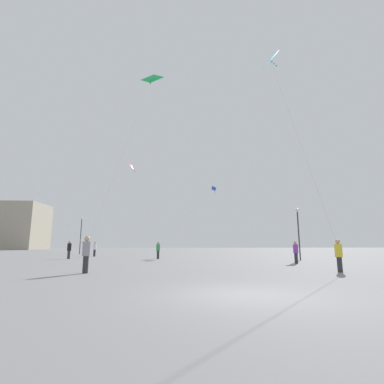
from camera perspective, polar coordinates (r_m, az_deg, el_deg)
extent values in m
plane|color=slate|center=(8.90, 10.48, -19.33)|extent=(300.00, 300.00, 0.00)
cylinder|color=#2D2D33|center=(33.18, -23.10, -11.30)|extent=(0.28, 0.28, 0.85)
cylinder|color=black|center=(33.17, -23.00, -9.93)|extent=(0.41, 0.41, 0.74)
sphere|color=tan|center=(33.17, -22.93, -9.06)|extent=(0.28, 0.28, 0.28)
cylinder|color=#2D2D33|center=(16.15, -20.22, -13.27)|extent=(0.28, 0.28, 0.85)
cylinder|color=gray|center=(16.12, -20.04, -10.46)|extent=(0.41, 0.41, 0.74)
sphere|color=tan|center=(16.12, -19.93, -8.65)|extent=(0.28, 0.28, 0.28)
cylinder|color=#2D2D33|center=(39.35, -18.66, -11.32)|extent=(0.28, 0.28, 0.84)
cylinder|color=white|center=(39.33, -18.59, -10.17)|extent=(0.40, 0.40, 0.73)
sphere|color=tan|center=(39.34, -18.55, -9.43)|extent=(0.28, 0.28, 0.28)
cylinder|color=#2D2D33|center=(30.87, -6.71, -12.21)|extent=(0.26, 0.26, 0.81)
cylinder|color=#388C47|center=(30.85, -6.68, -10.81)|extent=(0.39, 0.39, 0.70)
sphere|color=tan|center=(30.85, -6.66, -9.91)|extent=(0.26, 0.26, 0.26)
cylinder|color=#2D2D33|center=(24.39, 19.83, -12.20)|extent=(0.26, 0.26, 0.79)
cylinder|color=purple|center=(24.37, 19.72, -10.47)|extent=(0.38, 0.38, 0.68)
sphere|color=tan|center=(24.37, 19.65, -9.37)|extent=(0.26, 0.26, 0.26)
cylinder|color=#2D2D33|center=(17.58, 27.08, -12.61)|extent=(0.26, 0.26, 0.78)
cylinder|color=yellow|center=(17.55, 26.88, -10.23)|extent=(0.37, 0.37, 0.68)
sphere|color=tan|center=(17.55, 26.75, -8.71)|extent=(0.26, 0.26, 0.26)
cylinder|color=silver|center=(18.47, -29.20, 1.67)|extent=(7.01, 1.89, 7.11)
pyramid|color=green|center=(23.16, -7.90, 21.31)|extent=(1.42, 0.87, 0.78)
sphere|color=green|center=(22.95, -8.00, 20.98)|extent=(0.10, 0.10, 0.10)
sphere|color=green|center=(22.73, -8.12, 20.71)|extent=(0.10, 0.10, 0.10)
sphere|color=green|center=(22.51, -8.24, 20.43)|extent=(0.10, 0.10, 0.10)
cylinder|color=silver|center=(18.84, -13.02, 8.48)|extent=(2.92, 4.10, 12.24)
pyramid|color=#1EB2C6|center=(20.89, 15.04, 23.89)|extent=(0.96, 1.56, 0.72)
sphere|color=#1EB2C6|center=(20.71, 15.48, 23.48)|extent=(0.10, 0.10, 0.10)
sphere|color=#1EB2C6|center=(20.54, 15.86, 23.12)|extent=(0.10, 0.10, 0.10)
sphere|color=#1EB2C6|center=(20.36, 16.25, 22.76)|extent=(0.10, 0.10, 0.10)
cylinder|color=silver|center=(18.32, 20.67, 8.62)|extent=(2.75, 1.20, 11.75)
cone|color=red|center=(32.30, -11.87, 5.11)|extent=(1.01, 1.27, 0.99)
sphere|color=red|center=(32.27, -11.64, 4.74)|extent=(0.10, 0.10, 0.10)
sphere|color=red|center=(32.23, -11.41, 4.36)|extent=(0.10, 0.10, 0.10)
sphere|color=red|center=(32.20, -11.18, 3.98)|extent=(0.10, 0.10, 0.10)
cylinder|color=silver|center=(31.25, -9.35, -2.54)|extent=(3.11, 0.13, 8.64)
pyramid|color=blue|center=(42.39, 4.36, 0.70)|extent=(0.74, 1.06, 0.54)
sphere|color=blue|center=(42.47, 4.37, 0.37)|extent=(0.10, 0.10, 0.10)
sphere|color=blue|center=(42.57, 4.40, 0.05)|extent=(0.10, 0.10, 0.10)
sphere|color=blue|center=(42.67, 4.44, -0.26)|extent=(0.10, 0.10, 0.10)
cylinder|color=silver|center=(36.28, -0.26, -4.06)|extent=(7.80, 10.11, 8.25)
cube|color=#A39984|center=(113.12, -33.64, -5.65)|extent=(27.53, 16.18, 14.80)
cylinder|color=#2D2D30|center=(49.87, -21.08, -8.19)|extent=(0.12, 0.12, 5.49)
sphere|color=#EAE5C6|center=(50.03, -20.86, -4.88)|extent=(0.36, 0.36, 0.36)
cylinder|color=#2D2D30|center=(29.67, 20.29, -8.07)|extent=(0.12, 0.12, 4.58)
sphere|color=#EAE5C6|center=(29.84, 19.99, -3.39)|extent=(0.36, 0.36, 0.36)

